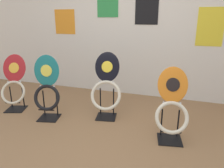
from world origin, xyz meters
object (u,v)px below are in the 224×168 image
at_px(toilet_seat_display_jazz_black, 106,90).
at_px(toilet_seat_display_teal_sax, 47,91).
at_px(toilet_seat_display_orange_sun, 172,108).
at_px(toilet_seat_display_crimson_swirl, 14,84).

xyz_separation_m(toilet_seat_display_jazz_black, toilet_seat_display_teal_sax, (-0.77, -0.31, -0.01)).
bearing_deg(toilet_seat_display_orange_sun, toilet_seat_display_teal_sax, 179.45).
distance_m(toilet_seat_display_orange_sun, toilet_seat_display_crimson_swirl, 2.39).
distance_m(toilet_seat_display_crimson_swirl, toilet_seat_display_teal_sax, 0.70).
xyz_separation_m(toilet_seat_display_orange_sun, toilet_seat_display_jazz_black, (-0.93, 0.33, 0.01)).
xyz_separation_m(toilet_seat_display_orange_sun, toilet_seat_display_crimson_swirl, (-2.39, 0.15, 0.01)).
bearing_deg(toilet_seat_display_crimson_swirl, toilet_seat_display_jazz_black, 7.18).
xyz_separation_m(toilet_seat_display_crimson_swirl, toilet_seat_display_teal_sax, (0.69, -0.13, -0.01)).
xyz_separation_m(toilet_seat_display_orange_sun, toilet_seat_display_teal_sax, (-1.70, 0.02, 0.00)).
bearing_deg(toilet_seat_display_teal_sax, toilet_seat_display_orange_sun, -0.55).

